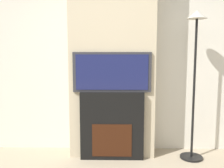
# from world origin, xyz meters

# --- Properties ---
(wall_back) EXTENTS (6.00, 0.06, 2.70)m
(wall_back) POSITION_xyz_m (0.00, 2.03, 1.35)
(wall_back) COLOR silver
(wall_back) RESTS_ON ground_plane
(chimney_breast) EXTENTS (1.11, 0.35, 2.70)m
(chimney_breast) POSITION_xyz_m (0.00, 1.83, 1.35)
(chimney_breast) COLOR #BCAD8E
(chimney_breast) RESTS_ON ground_plane
(fireplace) EXTENTS (0.81, 0.15, 0.88)m
(fireplace) POSITION_xyz_m (0.00, 1.65, 0.44)
(fireplace) COLOR black
(fireplace) RESTS_ON ground_plane
(television) EXTENTS (0.99, 0.07, 0.50)m
(television) POSITION_xyz_m (0.00, 1.65, 1.13)
(television) COLOR #2D2D33
(television) RESTS_ON fireplace
(floor_lamp) EXTENTS (0.29, 0.29, 1.89)m
(floor_lamp) POSITION_xyz_m (1.04, 1.67, 1.30)
(floor_lamp) COLOR black
(floor_lamp) RESTS_ON ground_plane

